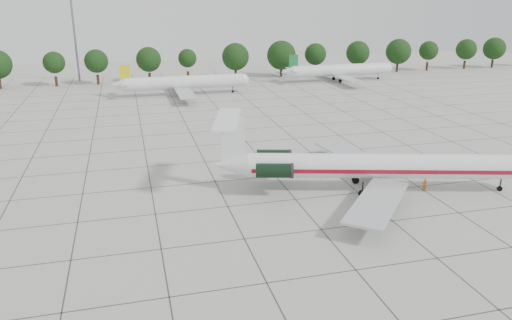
# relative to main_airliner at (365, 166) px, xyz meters

# --- Properties ---
(ground) EXTENTS (260.00, 260.00, 0.00)m
(ground) POSITION_rel_main_airliner_xyz_m (-8.88, -0.66, -3.15)
(ground) COLOR #ADADA6
(ground) RESTS_ON ground
(apron_joints) EXTENTS (170.00, 170.00, 0.02)m
(apron_joints) POSITION_rel_main_airliner_xyz_m (-8.88, 14.34, -3.15)
(apron_joints) COLOR #383838
(apron_joints) RESTS_ON ground
(main_airliner) EXTENTS (37.48, 28.82, 8.93)m
(main_airliner) POSITION_rel_main_airliner_xyz_m (0.00, 0.00, 0.00)
(main_airliner) COLOR silver
(main_airliner) RESTS_ON ground
(ground_crew) EXTENTS (0.58, 0.39, 1.57)m
(ground_crew) POSITION_rel_main_airliner_xyz_m (6.91, -2.22, -2.37)
(ground_crew) COLOR #D2580C
(ground_crew) RESTS_ON ground
(bg_airliner_c) EXTENTS (28.24, 27.20, 7.40)m
(bg_airliner_c) POSITION_rel_main_airliner_xyz_m (-13.66, 64.52, -0.24)
(bg_airliner_c) COLOR silver
(bg_airliner_c) RESTS_ON ground
(bg_airliner_d) EXTENTS (28.24, 27.20, 7.40)m
(bg_airliner_d) POSITION_rel_main_airliner_xyz_m (29.09, 73.25, -0.24)
(bg_airliner_d) COLOR silver
(bg_airliner_d) RESTS_ON ground
(tree_line) EXTENTS (249.86, 8.44, 10.22)m
(tree_line) POSITION_rel_main_airliner_xyz_m (-20.56, 84.34, 2.83)
(tree_line) COLOR #332114
(tree_line) RESTS_ON ground
(floodlight_mast) EXTENTS (1.60, 1.60, 25.45)m
(floodlight_mast) POSITION_rel_main_airliner_xyz_m (-38.88, 91.34, 11.13)
(floodlight_mast) COLOR slate
(floodlight_mast) RESTS_ON ground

